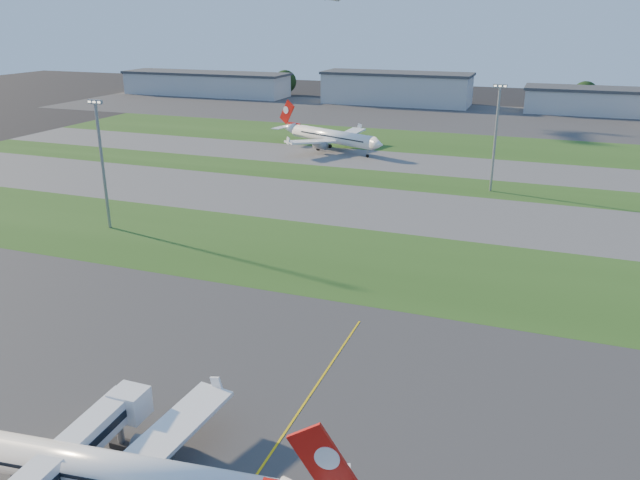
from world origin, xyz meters
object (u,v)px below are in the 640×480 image
at_px(airliner_parked, 130,476).
at_px(light_mast_west, 102,156).
at_px(airliner_taxiing, 332,137).
at_px(light_mast_centre, 496,131).

height_order(airliner_parked, light_mast_west, light_mast_west).
xyz_separation_m(airliner_parked, airliner_taxiing, (-34.61, 151.45, 0.73)).
bearing_deg(light_mast_centre, airliner_taxiing, 148.61).
bearing_deg(airliner_taxiing, light_mast_centre, 171.74).
relative_size(airliner_taxiing, light_mast_west, 1.50).
distance_m(airliner_parked, airliner_taxiing, 155.36).
distance_m(light_mast_west, light_mast_centre, 89.64).
height_order(airliner_parked, light_mast_centre, light_mast_centre).
relative_size(airliner_parked, airliner_taxiing, 0.89).
distance_m(airliner_parked, light_mast_centre, 121.13).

